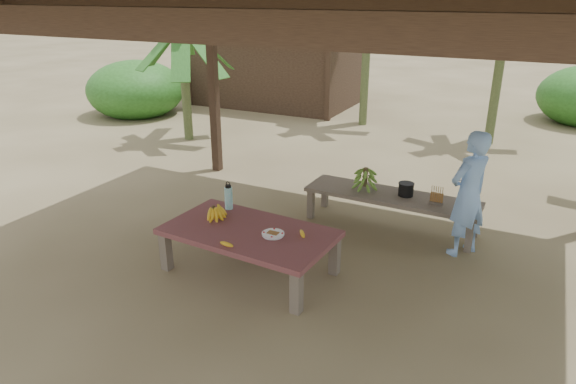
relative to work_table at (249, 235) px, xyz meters
The scene contains 16 objects.
ground 0.82m from the work_table, 37.26° to the left, with size 80.00×80.00×0.00m, color brown.
pavilion 2.44m from the work_table, 36.95° to the left, with size 6.60×5.60×2.95m.
work_table is the anchor object (origin of this frame).
bench 2.08m from the work_table, 59.92° to the left, with size 2.22×0.66×0.45m.
ripe_banana_bunch 0.54m from the work_table, 169.52° to the left, with size 0.26×0.23×0.16m, color yellow, non-canonical shape.
plate 0.31m from the work_table, ahead, with size 0.24×0.24×0.04m.
loose_banana_front 0.43m from the work_table, 90.78° to the right, with size 0.04×0.15×0.04m, color yellow.
loose_banana_side 0.59m from the work_table, 12.86° to the left, with size 0.04×0.15×0.04m, color yellow.
water_flask 0.67m from the work_table, 141.95° to the left, with size 0.09×0.09×0.34m.
green_banana_stalk 1.94m from the work_table, 69.43° to the left, with size 0.28×0.28×0.32m, color #598C2D, non-canonical shape.
cooking_pot 2.21m from the work_table, 56.84° to the left, with size 0.19×0.19×0.16m, color black.
skewer_rack 2.37m from the work_table, 47.04° to the left, with size 0.18×0.08×0.24m, color #A57F47, non-canonical shape.
woman 2.51m from the work_table, 36.59° to the left, with size 0.54×0.35×1.48m, color #7CA8EA.
hut 9.32m from the work_table, 115.14° to the left, with size 4.40×3.43×2.85m.
banana_plant_n 7.01m from the work_table, 75.24° to the left, with size 1.80×1.80×2.79m.
banana_plant_w 5.86m from the work_table, 133.52° to the left, with size 1.80×1.80×2.45m.
Camera 1 is at (2.03, -4.64, 2.87)m, focal length 32.00 mm.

